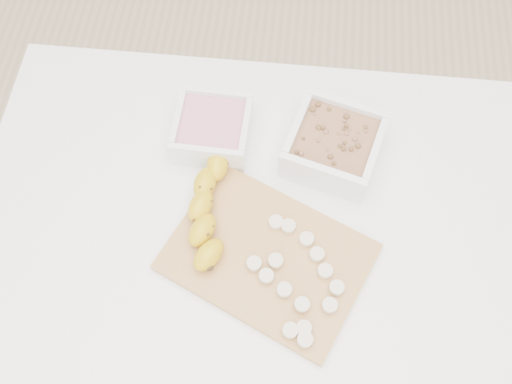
# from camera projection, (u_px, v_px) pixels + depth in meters

# --- Properties ---
(ground) EXTENTS (3.50, 3.50, 0.00)m
(ground) POSITION_uv_depth(u_px,v_px,m) (255.00, 323.00, 1.66)
(ground) COLOR #C6AD89
(ground) RESTS_ON ground
(table) EXTENTS (1.00, 0.70, 0.75)m
(table) POSITION_uv_depth(u_px,v_px,m) (254.00, 242.00, 1.08)
(table) COLOR white
(table) RESTS_ON ground
(bowl_yogurt) EXTENTS (0.14, 0.14, 0.06)m
(bowl_yogurt) POSITION_uv_depth(u_px,v_px,m) (212.00, 129.00, 1.04)
(bowl_yogurt) COLOR white
(bowl_yogurt) RESTS_ON table
(bowl_granola) EXTENTS (0.19, 0.19, 0.07)m
(bowl_granola) POSITION_uv_depth(u_px,v_px,m) (334.00, 145.00, 1.02)
(bowl_granola) COLOR white
(bowl_granola) RESTS_ON table
(cutting_board) EXTENTS (0.38, 0.34, 0.01)m
(cutting_board) POSITION_uv_depth(u_px,v_px,m) (268.00, 257.00, 0.95)
(cutting_board) COLOR tan
(cutting_board) RESTS_ON table
(banana) EXTENTS (0.09, 0.23, 0.04)m
(banana) POSITION_uv_depth(u_px,v_px,m) (209.00, 211.00, 0.96)
(banana) COLOR gold
(banana) RESTS_ON cutting_board
(banana_slices) EXTENTS (0.16, 0.22, 0.02)m
(banana_slices) POSITION_uv_depth(u_px,v_px,m) (297.00, 279.00, 0.92)
(banana_slices) COLOR beige
(banana_slices) RESTS_ON cutting_board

